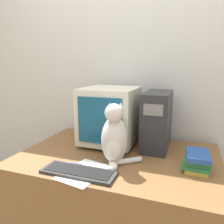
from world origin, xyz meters
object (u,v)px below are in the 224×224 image
object	(u,v)px
book_stack	(197,161)
keyboard	(79,172)
computer_tower	(157,120)
crt_monitor	(110,115)
cat	(114,138)
pen	(70,163)

from	to	relation	value
book_stack	keyboard	bearing A→B (deg)	-156.15
computer_tower	keyboard	xyz separation A→B (m)	(-0.35, -0.57, -0.20)
crt_monitor	computer_tower	world-z (taller)	crt_monitor
crt_monitor	book_stack	xyz separation A→B (m)	(0.63, -0.24, -0.17)
keyboard	cat	size ratio (longest dim) A/B	1.11
keyboard	book_stack	bearing A→B (deg)	23.85
keyboard	book_stack	size ratio (longest dim) A/B	2.15
book_stack	pen	distance (m)	0.76
computer_tower	cat	bearing A→B (deg)	-118.80
crt_monitor	computer_tower	bearing A→B (deg)	7.76
crt_monitor	book_stack	size ratio (longest dim) A/B	2.18
keyboard	pen	world-z (taller)	keyboard
computer_tower	crt_monitor	bearing A→B (deg)	-172.24
crt_monitor	cat	world-z (taller)	crt_monitor
crt_monitor	cat	xyz separation A→B (m)	(0.15, -0.32, -0.06)
crt_monitor	book_stack	bearing A→B (deg)	-20.97
computer_tower	keyboard	bearing A→B (deg)	-121.54
computer_tower	cat	distance (m)	0.42
keyboard	pen	xyz separation A→B (m)	(-0.11, 0.10, -0.01)
keyboard	pen	distance (m)	0.15
computer_tower	book_stack	world-z (taller)	computer_tower
computer_tower	book_stack	size ratio (longest dim) A/B	2.07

